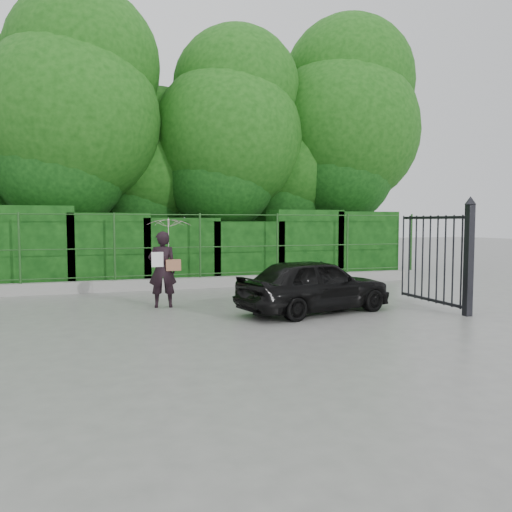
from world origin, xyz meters
name	(u,v)px	position (x,y,z in m)	size (l,w,h in m)	color
ground	(227,318)	(0.00, 0.00, 0.00)	(80.00, 80.00, 0.00)	gray
kerb	(186,283)	(0.00, 4.50, 0.15)	(14.00, 0.25, 0.30)	#9E9E99
fence	(194,245)	(0.22, 4.50, 1.20)	(14.13, 0.06, 1.80)	#214D1D
hedge	(180,249)	(0.02, 5.50, 1.05)	(14.20, 1.20, 2.28)	black
trees	(202,140)	(1.14, 7.74, 4.62)	(17.10, 6.15, 8.08)	black
gate	(452,255)	(4.60, -0.72, 1.19)	(0.22, 2.33, 2.36)	black
woman	(167,248)	(-0.91, 1.69, 1.29)	(0.98, 0.99, 1.96)	black
car	(315,285)	(1.89, 0.09, 0.57)	(1.34, 3.32, 1.13)	black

